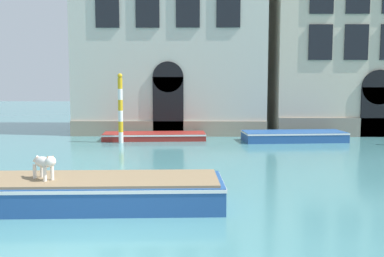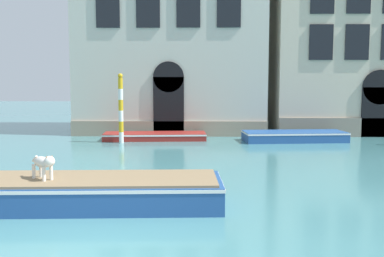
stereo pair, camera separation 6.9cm
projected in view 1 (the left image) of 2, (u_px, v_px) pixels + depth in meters
name	position (u px, v px, depth m)	size (l,w,h in m)	color
palazzo_right	(373.00, 2.00, 27.05)	(12.15, 6.13, 15.71)	beige
boat_foreground	(54.00, 191.00, 11.13)	(8.49, 2.51, 0.72)	#234C8C
dog_on_deck	(44.00, 163.00, 10.86)	(0.76, 0.69, 0.63)	silver
boat_moored_near_palazzo	(154.00, 136.00, 23.68)	(5.47, 2.11, 0.37)	maroon
boat_moored_far	(294.00, 136.00, 23.12)	(5.34, 2.41, 0.51)	#234C8C
mooring_pole_0	(120.00, 108.00, 22.36)	(0.24, 0.24, 3.47)	white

